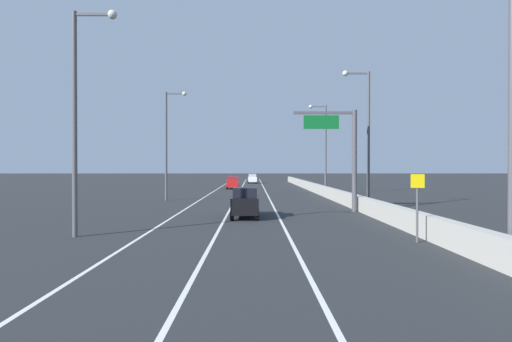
% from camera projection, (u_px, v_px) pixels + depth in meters
% --- Properties ---
extents(ground_plane, '(320.00, 320.00, 0.00)m').
position_uv_depth(ground_plane, '(254.00, 189.00, 67.08)').
color(ground_plane, '#26282B').
extents(lane_stripe_left, '(0.16, 130.00, 0.00)m').
position_uv_depth(lane_stripe_left, '(211.00, 193.00, 58.05)').
color(lane_stripe_left, silver).
rests_on(lane_stripe_left, ground_plane).
extents(lane_stripe_center, '(0.16, 130.00, 0.00)m').
position_uv_depth(lane_stripe_center, '(239.00, 193.00, 58.07)').
color(lane_stripe_center, silver).
rests_on(lane_stripe_center, ground_plane).
extents(lane_stripe_right, '(0.16, 130.00, 0.00)m').
position_uv_depth(lane_stripe_right, '(266.00, 193.00, 58.09)').
color(lane_stripe_right, silver).
rests_on(lane_stripe_right, ground_plane).
extents(jersey_barrier_right, '(0.60, 120.00, 1.10)m').
position_uv_depth(jersey_barrier_right, '(339.00, 196.00, 43.13)').
color(jersey_barrier_right, '#B2ADA3').
rests_on(jersey_barrier_right, ground_plane).
extents(overhead_sign_gantry, '(4.68, 0.36, 7.50)m').
position_uv_depth(overhead_sign_gantry, '(344.00, 148.00, 33.96)').
color(overhead_sign_gantry, '#47474C').
rests_on(overhead_sign_gantry, ground_plane).
extents(speed_advisory_sign, '(0.60, 0.11, 3.00)m').
position_uv_depth(speed_advisory_sign, '(417.00, 202.00, 20.14)').
color(speed_advisory_sign, '#4C4C51').
rests_on(speed_advisory_sign, ground_plane).
extents(lamp_post_right_near, '(2.14, 0.44, 10.72)m').
position_uv_depth(lamp_post_right_near, '(505.00, 86.00, 15.85)').
color(lamp_post_right_near, '#4C4C51').
rests_on(lamp_post_right_near, ground_plane).
extents(lamp_post_right_second, '(2.14, 0.44, 10.72)m').
position_uv_depth(lamp_post_right_second, '(365.00, 130.00, 35.46)').
color(lamp_post_right_second, '#4C4C51').
rests_on(lamp_post_right_second, ground_plane).
extents(lamp_post_right_third, '(2.14, 0.44, 10.72)m').
position_uv_depth(lamp_post_right_third, '(324.00, 143.00, 55.07)').
color(lamp_post_right_third, '#4C4C51').
rests_on(lamp_post_right_third, ground_plane).
extents(lamp_post_left_near, '(2.14, 0.44, 10.72)m').
position_uv_depth(lamp_post_left_near, '(80.00, 108.00, 21.74)').
color(lamp_post_left_near, '#4C4C51').
rests_on(lamp_post_left_near, ground_plane).
extents(lamp_post_left_mid, '(2.14, 0.44, 10.72)m').
position_uv_depth(lamp_post_left_mid, '(169.00, 138.00, 45.27)').
color(lamp_post_left_mid, '#4C4C51').
rests_on(lamp_post_left_mid, ground_plane).
extents(car_white_0, '(1.86, 4.31, 1.88)m').
position_uv_depth(car_white_0, '(252.00, 179.00, 92.03)').
color(car_white_0, white).
rests_on(car_white_0, ground_plane).
extents(car_red_1, '(1.89, 4.55, 1.90)m').
position_uv_depth(car_red_1, '(233.00, 183.00, 69.04)').
color(car_red_1, red).
rests_on(car_red_1, ground_plane).
extents(car_black_2, '(1.81, 4.57, 1.98)m').
position_uv_depth(car_black_2, '(245.00, 202.00, 30.12)').
color(car_black_2, black).
rests_on(car_black_2, ground_plane).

